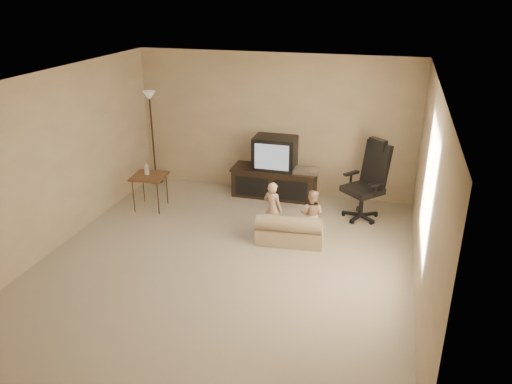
{
  "coord_description": "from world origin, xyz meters",
  "views": [
    {
      "loc": [
        2.03,
        -5.63,
        3.54
      ],
      "look_at": [
        0.27,
        0.6,
        0.85
      ],
      "focal_mm": 35.0,
      "sensor_mm": 36.0,
      "label": 1
    }
  ],
  "objects_px": {
    "toddler_right": "(311,214)",
    "floor_lamp": "(151,117)",
    "toddler_left": "(273,209)",
    "side_table": "(149,176)",
    "office_chair": "(366,191)",
    "tv_stand": "(275,172)",
    "child_sofa": "(290,231)"
  },
  "relations": [
    {
      "from": "office_chair",
      "to": "toddler_left",
      "type": "distance_m",
      "value": 1.64
    },
    {
      "from": "tv_stand",
      "to": "floor_lamp",
      "type": "xyz_separation_m",
      "value": [
        -2.39,
        0.06,
        0.82
      ]
    },
    {
      "from": "floor_lamp",
      "to": "toddler_left",
      "type": "xyz_separation_m",
      "value": [
        2.72,
        -1.54,
        -0.86
      ]
    },
    {
      "from": "floor_lamp",
      "to": "toddler_right",
      "type": "bearing_deg",
      "value": -24.01
    },
    {
      "from": "floor_lamp",
      "to": "child_sofa",
      "type": "height_order",
      "value": "floor_lamp"
    },
    {
      "from": "side_table",
      "to": "floor_lamp",
      "type": "height_order",
      "value": "floor_lamp"
    },
    {
      "from": "side_table",
      "to": "office_chair",
      "type": "bearing_deg",
      "value": 9.69
    },
    {
      "from": "tv_stand",
      "to": "office_chair",
      "type": "relative_size",
      "value": 1.17
    },
    {
      "from": "floor_lamp",
      "to": "toddler_left",
      "type": "bearing_deg",
      "value": -29.5
    },
    {
      "from": "side_table",
      "to": "floor_lamp",
      "type": "bearing_deg",
      "value": 112.68
    },
    {
      "from": "side_table",
      "to": "toddler_right",
      "type": "bearing_deg",
      "value": -6.51
    },
    {
      "from": "side_table",
      "to": "child_sofa",
      "type": "height_order",
      "value": "side_table"
    },
    {
      "from": "floor_lamp",
      "to": "office_chair",
      "type": "bearing_deg",
      "value": -7.67
    },
    {
      "from": "tv_stand",
      "to": "side_table",
      "type": "distance_m",
      "value": 2.2
    },
    {
      "from": "office_chair",
      "to": "toddler_left",
      "type": "bearing_deg",
      "value": -100.75
    },
    {
      "from": "toddler_right",
      "to": "floor_lamp",
      "type": "bearing_deg",
      "value": -19.71
    },
    {
      "from": "tv_stand",
      "to": "toddler_right",
      "type": "distance_m",
      "value": 1.68
    },
    {
      "from": "side_table",
      "to": "toddler_left",
      "type": "bearing_deg",
      "value": -9.87
    },
    {
      "from": "child_sofa",
      "to": "toddler_left",
      "type": "xyz_separation_m",
      "value": [
        -0.31,
        0.19,
        0.23
      ]
    },
    {
      "from": "tv_stand",
      "to": "child_sofa",
      "type": "xyz_separation_m",
      "value": [
        0.64,
        -1.67,
        -0.26
      ]
    },
    {
      "from": "floor_lamp",
      "to": "side_table",
      "type": "bearing_deg",
      "value": -67.32
    },
    {
      "from": "child_sofa",
      "to": "toddler_right",
      "type": "relative_size",
      "value": 1.34
    },
    {
      "from": "office_chair",
      "to": "side_table",
      "type": "height_order",
      "value": "office_chair"
    },
    {
      "from": "side_table",
      "to": "toddler_left",
      "type": "height_order",
      "value": "toddler_left"
    },
    {
      "from": "tv_stand",
      "to": "toddler_right",
      "type": "height_order",
      "value": "tv_stand"
    },
    {
      "from": "toddler_right",
      "to": "side_table",
      "type": "bearing_deg",
      "value": -2.2
    },
    {
      "from": "tv_stand",
      "to": "side_table",
      "type": "bearing_deg",
      "value": -150.53
    },
    {
      "from": "office_chair",
      "to": "side_table",
      "type": "bearing_deg",
      "value": -128.28
    },
    {
      "from": "office_chair",
      "to": "child_sofa",
      "type": "distance_m",
      "value": 1.57
    },
    {
      "from": "side_table",
      "to": "toddler_right",
      "type": "xyz_separation_m",
      "value": [
        2.82,
        -0.32,
        -0.19
      ]
    },
    {
      "from": "toddler_left",
      "to": "toddler_right",
      "type": "distance_m",
      "value": 0.59
    },
    {
      "from": "tv_stand",
      "to": "side_table",
      "type": "relative_size",
      "value": 1.92
    }
  ]
}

